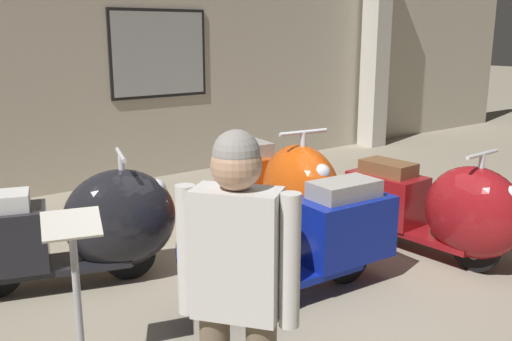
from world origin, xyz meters
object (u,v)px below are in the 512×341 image
at_px(visitor_0, 237,286).
at_px(info_stanchion, 79,313).
at_px(scooter_0, 84,227).
at_px(scooter_1, 274,240).
at_px(scooter_2, 283,187).
at_px(scooter_3, 444,209).

distance_m(visitor_0, info_stanchion, 1.31).
distance_m(scooter_0, visitor_0, 2.46).
bearing_deg(visitor_0, info_stanchion, 67.79).
height_order(scooter_1, scooter_2, scooter_2).
distance_m(scooter_2, visitor_0, 3.17).
bearing_deg(scooter_2, scooter_3, 38.62).
xyz_separation_m(scooter_1, scooter_3, (1.77, -0.22, -0.04)).
distance_m(scooter_1, visitor_0, 1.74).
relative_size(scooter_0, scooter_3, 1.06).
bearing_deg(scooter_1, info_stanchion, 5.01).
relative_size(scooter_1, info_stanchion, 1.83).
distance_m(scooter_1, scooter_2, 1.45).
bearing_deg(scooter_2, scooter_0, -86.46).
relative_size(scooter_0, visitor_0, 1.12).
distance_m(scooter_3, visitor_0, 3.14).
xyz_separation_m(scooter_1, visitor_0, (-1.18, -1.21, 0.42)).
bearing_deg(info_stanchion, visitor_0, -74.84).
relative_size(scooter_1, scooter_3, 1.09).
xyz_separation_m(scooter_2, scooter_3, (0.79, -1.30, -0.04)).
xyz_separation_m(scooter_1, info_stanchion, (-1.49, -0.05, -0.09)).
height_order(scooter_1, info_stanchion, scooter_1).
bearing_deg(info_stanchion, scooter_1, 1.90).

